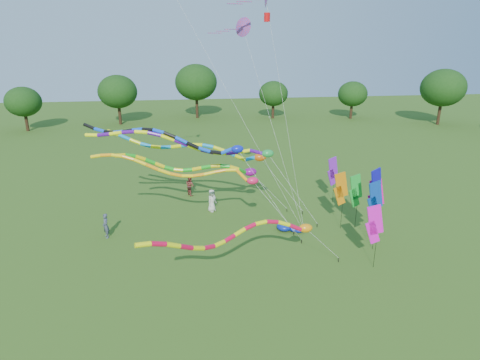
{
  "coord_description": "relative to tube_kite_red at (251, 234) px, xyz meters",
  "views": [
    {
      "loc": [
        -5.61,
        -20.31,
        12.69
      ],
      "look_at": [
        -2.2,
        2.8,
        4.8
      ],
      "focal_mm": 30.0,
      "sensor_mm": 36.0,
      "label": 1
    }
  ],
  "objects": [
    {
      "name": "person_a",
      "position": [
        -1.11,
        11.66,
        -2.7
      ],
      "size": [
        1.02,
        1.06,
        1.83
      ],
      "primitive_type": "imported",
      "rotation": [
        0.0,
        0.0,
        0.89
      ],
      "color": "beige",
      "rests_on": "ground"
    },
    {
      "name": "delta_kite_high_c",
      "position": [
        0.9,
        8.87,
        10.15
      ],
      "size": [
        6.25,
        3.5,
        14.58
      ],
      "rotation": [
        0.0,
        0.0,
        0.75
      ],
      "color": "black",
      "rests_on": "ground"
    },
    {
      "name": "banner_pole_orange",
      "position": [
        7.64,
        7.07,
        -0.52
      ],
      "size": [
        1.16,
        0.17,
        4.35
      ],
      "rotation": [
        0.0,
        0.0,
        0.08
      ],
      "color": "black",
      "rests_on": "ground"
    },
    {
      "name": "tube_kite_purple",
      "position": [
        -2.09,
        8.13,
        2.7
      ],
      "size": [
        15.55,
        1.6,
        8.09
      ],
      "rotation": [
        0.0,
        0.0,
        -0.08
      ],
      "color": "black",
      "rests_on": "ground"
    },
    {
      "name": "person_c",
      "position": [
        -2.72,
        15.6,
        -2.73
      ],
      "size": [
        1.01,
        1.08,
        1.77
      ],
      "primitive_type": "imported",
      "rotation": [
        0.0,
        0.0,
        2.08
      ],
      "color": "brown",
      "rests_on": "ground"
    },
    {
      "name": "blue_nylon_heap",
      "position": [
        4.41,
        7.13,
        -3.43
      ],
      "size": [
        1.64,
        1.37,
        0.39
      ],
      "color": "#0B2398",
      "rests_on": "ground"
    },
    {
      "name": "tube_kite_blue",
      "position": [
        -3.5,
        8.17,
        3.08
      ],
      "size": [
        13.81,
        3.89,
        8.15
      ],
      "rotation": [
        0.0,
        0.0,
        -0.23
      ],
      "color": "black",
      "rests_on": "ground"
    },
    {
      "name": "banner_pole_green",
      "position": [
        8.76,
        7.05,
        -0.73
      ],
      "size": [
        1.15,
        0.31,
        4.14
      ],
      "rotation": [
        0.0,
        0.0,
        0.2
      ],
      "color": "black",
      "rests_on": "ground"
    },
    {
      "name": "banner_pole_violet",
      "position": [
        8.97,
        12.05,
        -0.84
      ],
      "size": [
        1.11,
        0.5,
        4.03
      ],
      "rotation": [
        0.0,
        0.0,
        0.38
      ],
      "color": "black",
      "rests_on": "ground"
    },
    {
      "name": "tube_kite_orange",
      "position": [
        -2.65,
        6.55,
        1.41
      ],
      "size": [
        13.2,
        2.32,
        6.81
      ],
      "rotation": [
        0.0,
        0.0,
        -0.19
      ],
      "color": "black",
      "rests_on": "ground"
    },
    {
      "name": "banner_pole_blue_b",
      "position": [
        8.95,
        4.63,
        0.43
      ],
      "size": [
        1.09,
        0.55,
        5.31
      ],
      "rotation": [
        0.0,
        0.0,
        0.42
      ],
      "color": "black",
      "rests_on": "ground"
    },
    {
      "name": "tube_kite_cyan",
      "position": [
        -1.61,
        10.79,
        1.71
      ],
      "size": [
        14.32,
        2.2,
        7.3
      ],
      "rotation": [
        0.0,
        0.0,
        -0.11
      ],
      "color": "black",
      "rests_on": "ground"
    },
    {
      "name": "banner_pole_blue_a",
      "position": [
        8.54,
        3.78,
        -0.11
      ],
      "size": [
        1.16,
        0.26,
        4.77
      ],
      "rotation": [
        0.0,
        0.0,
        0.15
      ],
      "color": "black",
      "rests_on": "ground"
    },
    {
      "name": "tree_ring",
      "position": [
        5.08,
        7.92,
        1.9
      ],
      "size": [
        113.79,
        115.23,
        9.56
      ],
      "color": "#382314",
      "rests_on": "ground"
    },
    {
      "name": "banner_pole_magenta_b",
      "position": [
        9.15,
        4.84,
        -0.35
      ],
      "size": [
        1.16,
        0.19,
        4.53
      ],
      "rotation": [
        0.0,
        0.0,
        -0.09
      ],
      "color": "black",
      "rests_on": "ground"
    },
    {
      "name": "tube_kite_red",
      "position": [
        0.0,
        0.0,
        0.0
      ],
      "size": [
        11.12,
        5.54,
        5.54
      ],
      "rotation": [
        0.0,
        0.0,
        0.41
      ],
      "color": "black",
      "rests_on": "ground"
    },
    {
      "name": "tube_kite_green",
      "position": [
        -1.59,
        10.25,
        0.5
      ],
      "size": [
        12.54,
        1.06,
        6.06
      ],
      "rotation": [
        0.0,
        0.0,
        0.07
      ],
      "color": "black",
      "rests_on": "ground"
    },
    {
      "name": "banner_pole_magenta_a",
      "position": [
        7.57,
        1.72,
        -0.8
      ],
      "size": [
        1.16,
        0.12,
        4.07
      ],
      "rotation": [
        0.0,
        0.0,
        -0.04
      ],
      "color": "black",
      "rests_on": "ground"
    },
    {
      "name": "person_b",
      "position": [
        -8.72,
        8.11,
        -2.74
      ],
      "size": [
        0.66,
        0.76,
        1.75
      ],
      "primitive_type": "imported",
      "rotation": [
        0.0,
        0.0,
        -1.1
      ],
      "color": "#3D4355",
      "rests_on": "ground"
    },
    {
      "name": "ground",
      "position": [
        2.38,
        2.23,
        -3.62
      ],
      "size": [
        160.0,
        160.0,
        0.0
      ],
      "primitive_type": "plane",
      "color": "#2E5A17",
      "rests_on": "ground"
    }
  ]
}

